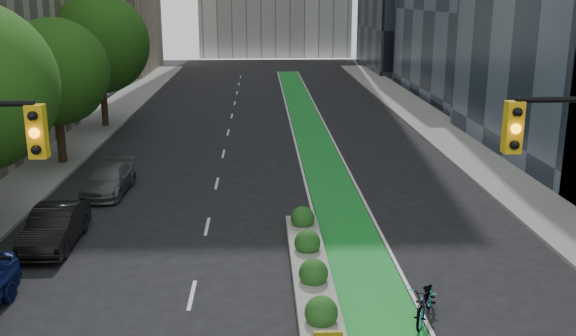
{
  "coord_description": "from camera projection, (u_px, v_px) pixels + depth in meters",
  "views": [
    {
      "loc": [
        -0.37,
        -11.9,
        8.8
      ],
      "look_at": [
        0.58,
        9.6,
        3.0
      ],
      "focal_mm": 40.0,
      "sensor_mm": 36.0,
      "label": 1
    }
  ],
  "objects": [
    {
      "name": "sidewalk_left",
      "position": [
        64.0,
        150.0,
        37.38
      ],
      "size": [
        3.6,
        90.0,
        0.15
      ],
      "primitive_type": "cube",
      "color": "gray",
      "rests_on": "ground"
    },
    {
      "name": "sidewalk_right",
      "position": [
        463.0,
        146.0,
        38.39
      ],
      "size": [
        3.6,
        90.0,
        0.15
      ],
      "primitive_type": "cube",
      "color": "gray",
      "rests_on": "ground"
    },
    {
      "name": "bike_lane_paint",
      "position": [
        311.0,
        132.0,
        42.85
      ],
      "size": [
        2.2,
        70.0,
        0.01
      ],
      "primitive_type": "cube",
      "color": "#1A9230",
      "rests_on": "ground"
    },
    {
      "name": "tree_midfar",
      "position": [
        55.0,
        72.0,
        33.25
      ],
      "size": [
        5.6,
        5.6,
        7.76
      ],
      "color": "black",
      "rests_on": "ground"
    },
    {
      "name": "tree_far",
      "position": [
        100.0,
        44.0,
        42.7
      ],
      "size": [
        6.6,
        6.6,
        9.0
      ],
      "color": "black",
      "rests_on": "ground"
    },
    {
      "name": "median_planter",
      "position": [
        311.0,
        268.0,
        20.53
      ],
      "size": [
        1.2,
        10.26,
        1.1
      ],
      "color": "gray",
      "rests_on": "ground"
    },
    {
      "name": "bicycle",
      "position": [
        426.0,
        301.0,
        17.9
      ],
      "size": [
        1.55,
        2.23,
        1.11
      ],
      "primitive_type": "imported",
      "rotation": [
        0.0,
        0.0,
        -0.43
      ],
      "color": "gray",
      "rests_on": "ground"
    },
    {
      "name": "parked_car_left_mid",
      "position": [
        55.0,
        227.0,
        23.15
      ],
      "size": [
        1.55,
        4.37,
        1.44
      ],
      "primitive_type": "imported",
      "rotation": [
        0.0,
        0.0,
        0.01
      ],
      "color": "black",
      "rests_on": "ground"
    },
    {
      "name": "parked_car_left_far",
      "position": [
        109.0,
        180.0,
        29.39
      ],
      "size": [
        2.0,
        4.45,
        1.27
      ],
      "primitive_type": "imported",
      "rotation": [
        0.0,
        0.0,
        -0.05
      ],
      "color": "#535457",
      "rests_on": "ground"
    }
  ]
}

